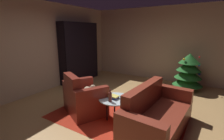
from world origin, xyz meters
The scene contains 11 objects.
ground_plane centered at (0.00, 0.00, 0.00)m, with size 7.79×7.79×0.00m, color #AE844F.
wall_back centered at (0.00, 3.27, 1.38)m, with size 5.33×0.06×2.77m, color tan.
wall_left centered at (-2.64, 0.00, 1.38)m, with size 0.06×6.61×2.77m, color tan.
area_rug centered at (0.20, -0.18, 0.00)m, with size 2.83×1.82×0.01m, color #A12615.
bookshelf_unit centered at (-2.39, 1.64, 1.09)m, with size 0.37×1.71×2.18m.
armchair_red centered at (-0.57, -0.40, 0.33)m, with size 1.23×1.13×0.94m.
couch_red centered at (1.11, -0.21, 0.30)m, with size 0.95×1.92×0.87m.
coffee_table centered at (0.20, -0.25, 0.42)m, with size 0.71×0.71×0.47m.
book_stack_on_table centered at (0.18, -0.27, 0.50)m, with size 0.22×0.19×0.07m.
bottle_on_table centered at (0.20, -0.45, 0.57)m, with size 0.07×0.07×0.26m.
decorated_tree centered at (1.27, 2.60, 0.60)m, with size 0.93×0.93×1.19m.
Camera 1 is at (1.88, -3.09, 1.88)m, focal length 26.40 mm.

